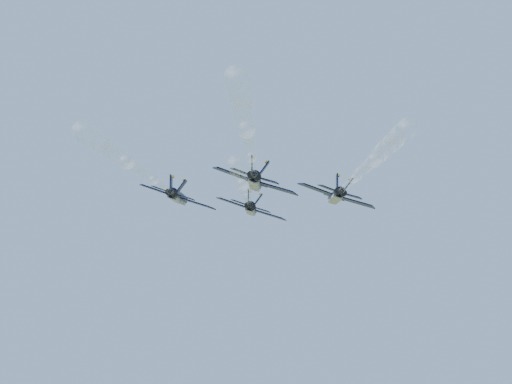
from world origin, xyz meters
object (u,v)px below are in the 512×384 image
(jet_slot, at_px, (255,182))
(jet_left, at_px, (178,197))
(jet_right, at_px, (336,196))
(jet_lead, at_px, (251,209))

(jet_slot, bearing_deg, jet_left, 136.59)
(jet_left, bearing_deg, jet_slot, -43.41)
(jet_right, bearing_deg, jet_left, 178.26)
(jet_lead, relative_size, jet_right, 1.00)
(jet_lead, bearing_deg, jet_left, -136.32)
(jet_lead, distance_m, jet_slot, 20.17)
(jet_slot, bearing_deg, jet_right, 40.69)
(jet_left, distance_m, jet_slot, 15.07)
(jet_right, height_order, jet_slot, same)
(jet_right, bearing_deg, jet_slot, -139.31)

